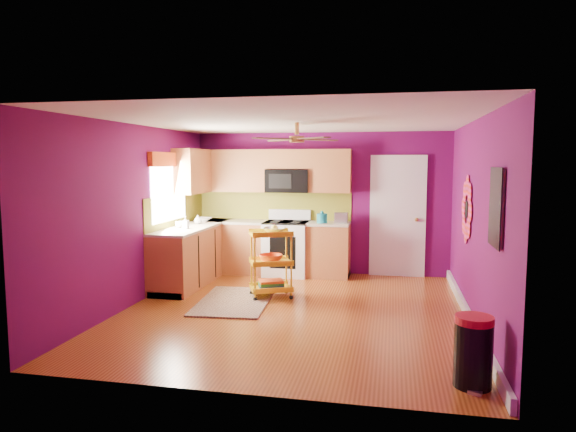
# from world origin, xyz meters

# --- Properties ---
(ground) EXTENTS (5.00, 5.00, 0.00)m
(ground) POSITION_xyz_m (0.00, 0.00, 0.00)
(ground) COLOR brown
(ground) RESTS_ON ground
(room_envelope) EXTENTS (4.54, 5.04, 2.52)m
(room_envelope) POSITION_xyz_m (0.03, 0.00, 1.63)
(room_envelope) COLOR #5D0A4F
(room_envelope) RESTS_ON ground
(lower_cabinets) EXTENTS (2.81, 2.31, 0.94)m
(lower_cabinets) POSITION_xyz_m (-1.35, 1.82, 0.43)
(lower_cabinets) COLOR brown
(lower_cabinets) RESTS_ON ground
(electric_range) EXTENTS (0.76, 0.66, 1.13)m
(electric_range) POSITION_xyz_m (-0.55, 2.17, 0.48)
(electric_range) COLOR white
(electric_range) RESTS_ON ground
(upper_cabinetry) EXTENTS (2.80, 2.30, 1.26)m
(upper_cabinetry) POSITION_xyz_m (-1.24, 2.17, 1.80)
(upper_cabinetry) COLOR brown
(upper_cabinetry) RESTS_ON ground
(left_window) EXTENTS (0.08, 1.35, 1.08)m
(left_window) POSITION_xyz_m (-2.22, 1.05, 1.74)
(left_window) COLOR white
(left_window) RESTS_ON ground
(panel_door) EXTENTS (0.95, 0.11, 2.15)m
(panel_door) POSITION_xyz_m (1.35, 2.47, 1.02)
(panel_door) COLOR white
(panel_door) RESTS_ON ground
(right_wall_art) EXTENTS (0.04, 2.74, 1.04)m
(right_wall_art) POSITION_xyz_m (2.23, -0.34, 1.44)
(right_wall_art) COLOR black
(right_wall_art) RESTS_ON ground
(ceiling_fan) EXTENTS (1.01, 1.01, 0.26)m
(ceiling_fan) POSITION_xyz_m (0.00, 0.20, 2.29)
(ceiling_fan) COLOR #BF8C3F
(ceiling_fan) RESTS_ON ground
(shag_rug) EXTENTS (1.08, 1.64, 0.02)m
(shag_rug) POSITION_xyz_m (-0.91, 0.27, 0.01)
(shag_rug) COLOR #331A11
(shag_rug) RESTS_ON ground
(rolling_cart) EXTENTS (0.71, 0.63, 1.07)m
(rolling_cart) POSITION_xyz_m (-0.45, 0.64, 0.55)
(rolling_cart) COLOR yellow
(rolling_cart) RESTS_ON ground
(trash_can) EXTENTS (0.43, 0.43, 0.64)m
(trash_can) POSITION_xyz_m (1.98, -1.94, 0.32)
(trash_can) COLOR black
(trash_can) RESTS_ON ground
(teal_kettle) EXTENTS (0.18, 0.18, 0.21)m
(teal_kettle) POSITION_xyz_m (0.08, 2.13, 1.02)
(teal_kettle) COLOR #127587
(teal_kettle) RESTS_ON lower_cabinets
(toaster) EXTENTS (0.22, 0.15, 0.18)m
(toaster) POSITION_xyz_m (0.40, 2.20, 1.03)
(toaster) COLOR beige
(toaster) RESTS_ON lower_cabinets
(soap_bottle_a) EXTENTS (0.09, 0.09, 0.19)m
(soap_bottle_a) POSITION_xyz_m (-1.91, 0.94, 1.04)
(soap_bottle_a) COLOR #EA3F72
(soap_bottle_a) RESTS_ON lower_cabinets
(soap_bottle_b) EXTENTS (0.12, 0.12, 0.15)m
(soap_bottle_b) POSITION_xyz_m (-1.96, 1.58, 1.02)
(soap_bottle_b) COLOR white
(soap_bottle_b) RESTS_ON lower_cabinets
(counter_dish) EXTENTS (0.28, 0.28, 0.07)m
(counter_dish) POSITION_xyz_m (-1.99, 1.95, 0.97)
(counter_dish) COLOR white
(counter_dish) RESTS_ON lower_cabinets
(counter_cup) EXTENTS (0.13, 0.13, 0.10)m
(counter_cup) POSITION_xyz_m (-2.05, 1.03, 0.99)
(counter_cup) COLOR white
(counter_cup) RESTS_ON lower_cabinets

